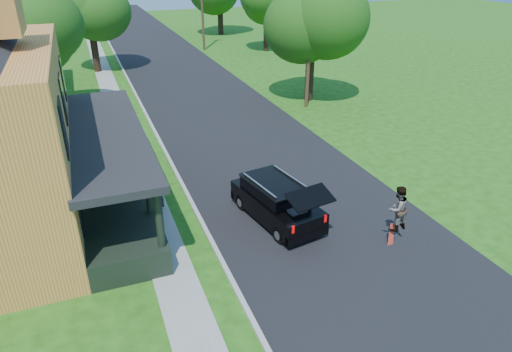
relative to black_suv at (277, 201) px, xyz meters
name	(u,v)px	position (x,y,z in m)	size (l,w,h in m)	color
ground	(350,254)	(1.40, -2.86, -0.76)	(140.00, 140.00, 0.00)	#205010
street	(197,93)	(1.40, 17.14, -0.76)	(8.00, 120.00, 0.02)	black
curb	(138,99)	(-2.65, 17.14, -0.76)	(0.15, 120.00, 0.12)	#A6A7A1
sidewalk	(114,102)	(-4.20, 17.14, -0.76)	(1.30, 120.00, 0.03)	gray
front_walk	(41,219)	(-8.10, 3.14, -0.76)	(6.50, 1.20, 0.03)	gray
black_suv	(277,201)	(0.00, 0.00, 0.00)	(2.32, 4.50, 2.00)	black
skateboarder	(398,209)	(3.12, -2.74, 0.54)	(0.86, 0.72, 1.59)	black
skateboard	(391,235)	(3.01, -2.78, -0.46)	(0.39, 0.27, 0.76)	#9D220D
tree_left_mid	(27,31)	(-8.26, 14.87, 4.26)	(5.77, 5.94, 7.58)	black
tree_left_far	(87,1)	(-4.62, 26.27, 4.62)	(7.00, 7.13, 8.49)	black
tree_right_near	(312,16)	(7.87, 13.07, 4.52)	(5.50, 5.44, 8.09)	black
utility_pole_near	(310,33)	(7.09, 11.72, 3.74)	(1.39, 0.56, 8.75)	#3E281C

